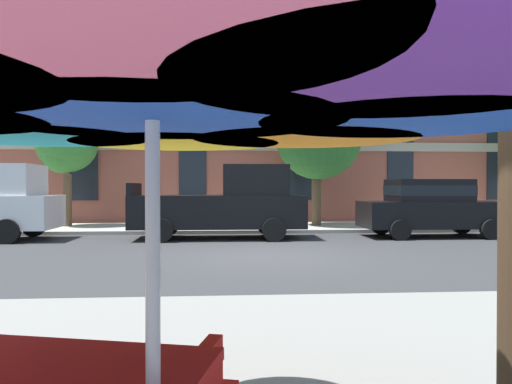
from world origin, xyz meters
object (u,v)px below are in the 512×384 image
street_tree_middle (315,134)px  street_tree_left (65,144)px  pickup_black (226,204)px  sedan_black (431,206)px  patio_umbrella (152,71)px

street_tree_middle → street_tree_left: bearing=178.6°
pickup_black → street_tree_middle: street_tree_middle is taller
sedan_black → pickup_black: bearing=180.0°
street_tree_left → street_tree_middle: 9.17m
pickup_black → street_tree_left: 7.11m
pickup_black → street_tree_left: (-5.80, 3.55, 2.06)m
patio_umbrella → sedan_black: bearing=61.9°
street_tree_left → sedan_black: bearing=-16.3°
sedan_black → patio_umbrella: 14.44m
pickup_black → street_tree_left: street_tree_left is taller
pickup_black → street_tree_middle: (3.35, 3.33, 2.48)m
sedan_black → street_tree_middle: street_tree_middle is taller
patio_umbrella → street_tree_left: bearing=108.2°
pickup_black → sedan_black: size_ratio=1.16×
street_tree_middle → patio_umbrella: street_tree_middle is taller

